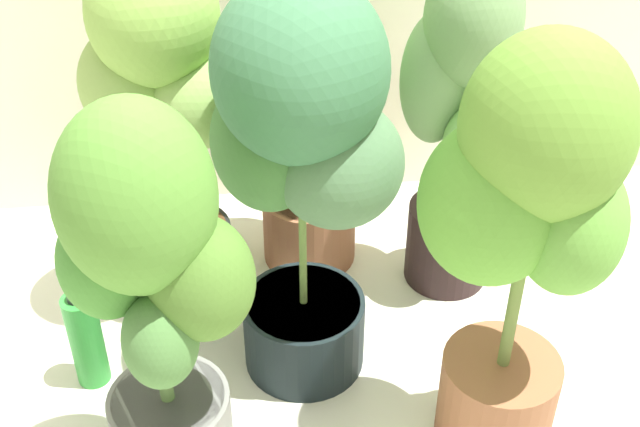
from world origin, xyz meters
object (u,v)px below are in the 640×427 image
object	(u,v)px
potted_plant_front_right	(523,227)
potted_plant_back_center	(301,114)
potted_plant_front_left	(154,292)
potted_plant_center	(303,151)
potted_plant_back_right	(464,109)
nutrient_bottle	(86,339)
potted_plant_back_left	(165,109)

from	to	relation	value
potted_plant_front_right	potted_plant_back_center	size ratio (longest dim) A/B	1.29
potted_plant_back_center	potted_plant_front_left	distance (m)	0.73
potted_plant_center	potted_plant_front_left	bearing A→B (deg)	-135.04
potted_plant_center	potted_plant_back_center	world-z (taller)	potted_plant_center
potted_plant_front_left	potted_plant_back_center	bearing A→B (deg)	64.71
potted_plant_back_right	nutrient_bottle	world-z (taller)	potted_plant_back_right
potted_plant_back_center	potted_plant_front_right	bearing A→B (deg)	-63.32
potted_plant_front_left	potted_plant_front_right	bearing A→B (deg)	1.91
potted_plant_front_right	potted_plant_back_right	bearing A→B (deg)	86.29
potted_plant_center	nutrient_bottle	distance (m)	0.65
potted_plant_front_right	potted_plant_back_left	xyz separation A→B (m)	(-0.63, 0.51, -0.01)
potted_plant_front_right	nutrient_bottle	distance (m)	0.97
potted_plant_front_right	potted_plant_front_left	xyz separation A→B (m)	(-0.64, -0.02, -0.07)
potted_plant_center	potted_plant_front_left	world-z (taller)	potted_plant_center
potted_plant_back_right	potted_plant_back_left	world-z (taller)	potted_plant_back_left
potted_plant_front_right	potted_plant_center	xyz separation A→B (m)	(-0.36, 0.26, 0.02)
potted_plant_center	nutrient_bottle	bearing A→B (deg)	-179.58
potted_plant_front_left	potted_plant_back_right	distance (m)	0.85
potted_plant_center	nutrient_bottle	xyz separation A→B (m)	(-0.48, -0.00, -0.45)
potted_plant_back_center	potted_plant_back_right	xyz separation A→B (m)	(0.36, -0.13, 0.07)
potted_plant_front_left	potted_plant_back_left	world-z (taller)	potted_plant_back_left
potted_plant_front_right	potted_plant_center	size ratio (longest dim) A/B	0.99
potted_plant_back_right	nutrient_bottle	size ratio (longest dim) A/B	3.34
potted_plant_front_right	potted_plant_back_left	size ratio (longest dim) A/B	1.01
potted_plant_center	potted_plant_back_center	size ratio (longest dim) A/B	1.30
potted_plant_front_left	potted_plant_back_left	xyz separation A→B (m)	(0.01, 0.53, 0.06)
potted_plant_back_left	nutrient_bottle	bearing A→B (deg)	-129.46
potted_plant_front_right	potted_plant_back_center	xyz separation A→B (m)	(-0.32, 0.64, -0.12)
potted_plant_front_left	potted_plant_back_left	bearing A→B (deg)	89.28
potted_plant_back_left	nutrient_bottle	distance (m)	0.53
potted_plant_front_right	potted_plant_center	bearing A→B (deg)	144.11
potted_plant_front_right	potted_plant_center	world-z (taller)	potted_plant_center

